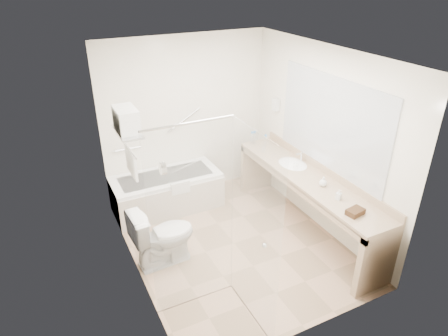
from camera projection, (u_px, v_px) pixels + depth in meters
name	position (u px, v px, depth m)	size (l,w,h in m)	color
floor	(234.00, 243.00, 5.38)	(3.20, 3.20, 0.00)	tan
ceiling	(237.00, 54.00, 4.24)	(2.60, 3.20, 0.10)	white
wall_back	(186.00, 119.00, 6.08)	(2.60, 0.10, 2.50)	silver
wall_front	(319.00, 231.00, 3.54)	(2.60, 0.10, 2.50)	silver
wall_left	(128.00, 183.00, 4.30)	(0.10, 3.20, 2.50)	silver
wall_right	(321.00, 141.00, 5.32)	(0.10, 3.20, 2.50)	silver
bathtub	(167.00, 192.00, 6.05)	(1.60, 0.73, 0.59)	white
grab_bar_short	(127.00, 149.00, 5.81)	(0.03, 0.03, 0.40)	silver
grab_bar_long	(184.00, 120.00, 6.03)	(0.03, 0.03, 0.60)	silver
shower_enclosure	(222.00, 226.00, 3.91)	(0.96, 0.91, 2.11)	silver
towel_shelf	(127.00, 127.00, 4.40)	(0.24, 0.55, 0.81)	silver
vanity_counter	(307.00, 190.00, 5.37)	(0.55, 2.70, 0.95)	tan
sink	(292.00, 166.00, 5.62)	(0.40, 0.52, 0.14)	white
faucet	(302.00, 157.00, 5.63)	(0.03, 0.03, 0.14)	silver
mirror	(331.00, 123.00, 5.06)	(0.02, 2.00, 1.20)	#B7BDC4
hairdryer_unit	(276.00, 105.00, 6.05)	(0.08, 0.10, 0.18)	silver
toilet	(163.00, 236.00, 4.88)	(0.44, 0.79, 0.77)	white
amenity_basket	(355.00, 212.00, 4.46)	(0.20, 0.13, 0.07)	#3F2816
soap_bottle_a	(338.00, 197.00, 4.75)	(0.06, 0.13, 0.06)	silver
soap_bottle_b	(323.00, 183.00, 5.03)	(0.10, 0.13, 0.10)	silver
water_bottle_left	(255.00, 138.00, 6.19)	(0.06, 0.06, 0.21)	silver
water_bottle_mid	(252.00, 138.00, 6.17)	(0.06, 0.06, 0.21)	silver
water_bottle_right	(265.00, 141.00, 6.11)	(0.06, 0.06, 0.19)	silver
drinking_glass_near	(263.00, 149.00, 5.95)	(0.06, 0.06, 0.08)	silver
drinking_glass_far	(296.00, 167.00, 5.42)	(0.07, 0.07, 0.10)	silver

